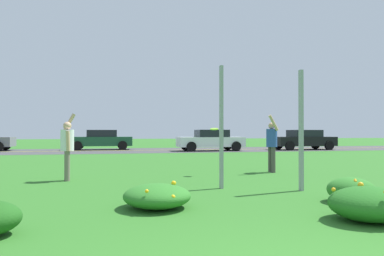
{
  "coord_description": "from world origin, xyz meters",
  "views": [
    {
      "loc": [
        -1.66,
        -1.9,
        1.26
      ],
      "look_at": [
        0.24,
        6.25,
        1.36
      ],
      "focal_mm": 34.06,
      "sensor_mm": 36.0,
      "label": 1
    }
  ],
  "objects_px": {
    "car_black_leftmost": "(303,140)",
    "sign_post_near_path": "(221,127)",
    "sign_post_by_roadside": "(301,130)",
    "person_catcher_blue_shirt": "(272,142)",
    "person_thrower_white_shirt": "(67,145)",
    "car_white_center_left": "(211,140)",
    "car_dark_green_center_right": "(101,140)",
    "frisbee_lime": "(214,129)"
  },
  "relations": [
    {
      "from": "car_black_leftmost",
      "to": "sign_post_near_path",
      "type": "bearing_deg",
      "value": -125.27
    },
    {
      "from": "sign_post_near_path",
      "to": "car_white_center_left",
      "type": "height_order",
      "value": "sign_post_near_path"
    },
    {
      "from": "person_thrower_white_shirt",
      "to": "car_dark_green_center_right",
      "type": "bearing_deg",
      "value": 88.17
    },
    {
      "from": "person_thrower_white_shirt",
      "to": "car_dark_green_center_right",
      "type": "distance_m",
      "value": 17.49
    },
    {
      "from": "frisbee_lime",
      "to": "car_dark_green_center_right",
      "type": "distance_m",
      "value": 17.51
    },
    {
      "from": "sign_post_by_roadside",
      "to": "car_black_leftmost",
      "type": "height_order",
      "value": "sign_post_by_roadside"
    },
    {
      "from": "person_thrower_white_shirt",
      "to": "person_catcher_blue_shirt",
      "type": "relative_size",
      "value": 0.98
    },
    {
      "from": "person_catcher_blue_shirt",
      "to": "car_black_leftmost",
      "type": "relative_size",
      "value": 0.4
    },
    {
      "from": "person_thrower_white_shirt",
      "to": "car_white_center_left",
      "type": "height_order",
      "value": "person_thrower_white_shirt"
    },
    {
      "from": "car_black_leftmost",
      "to": "car_white_center_left",
      "type": "xyz_separation_m",
      "value": [
        -7.08,
        0.0,
        0.0
      ]
    },
    {
      "from": "person_thrower_white_shirt",
      "to": "car_white_center_left",
      "type": "xyz_separation_m",
      "value": [
        7.96,
        14.1,
        -0.18
      ]
    },
    {
      "from": "person_thrower_white_shirt",
      "to": "frisbee_lime",
      "type": "height_order",
      "value": "person_thrower_white_shirt"
    },
    {
      "from": "sign_post_by_roadside",
      "to": "frisbee_lime",
      "type": "distance_m",
      "value": 3.36
    },
    {
      "from": "frisbee_lime",
      "to": "car_black_leftmost",
      "type": "xyz_separation_m",
      "value": [
        10.93,
        13.76,
        -0.62
      ]
    },
    {
      "from": "sign_post_by_roadside",
      "to": "person_catcher_blue_shirt",
      "type": "distance_m",
      "value": 3.64
    },
    {
      "from": "sign_post_near_path",
      "to": "frisbee_lime",
      "type": "height_order",
      "value": "sign_post_near_path"
    },
    {
      "from": "car_black_leftmost",
      "to": "car_dark_green_center_right",
      "type": "relative_size",
      "value": 1.0
    },
    {
      "from": "car_white_center_left",
      "to": "sign_post_by_roadside",
      "type": "bearing_deg",
      "value": -99.5
    },
    {
      "from": "person_catcher_blue_shirt",
      "to": "car_white_center_left",
      "type": "distance_m",
      "value": 13.6
    },
    {
      "from": "person_thrower_white_shirt",
      "to": "sign_post_near_path",
      "type": "bearing_deg",
      "value": -31.54
    },
    {
      "from": "car_black_leftmost",
      "to": "sign_post_by_roadside",
      "type": "bearing_deg",
      "value": -120.31
    },
    {
      "from": "person_thrower_white_shirt",
      "to": "car_dark_green_center_right",
      "type": "xyz_separation_m",
      "value": [
        0.56,
        17.48,
        -0.18
      ]
    },
    {
      "from": "car_black_leftmost",
      "to": "person_catcher_blue_shirt",
      "type": "bearing_deg",
      "value": -123.58
    },
    {
      "from": "person_catcher_blue_shirt",
      "to": "sign_post_by_roadside",
      "type": "bearing_deg",
      "value": -105.54
    },
    {
      "from": "sign_post_near_path",
      "to": "person_catcher_blue_shirt",
      "type": "distance_m",
      "value": 3.82
    },
    {
      "from": "car_white_center_left",
      "to": "car_dark_green_center_right",
      "type": "bearing_deg",
      "value": 155.49
    },
    {
      "from": "person_catcher_blue_shirt",
      "to": "car_dark_green_center_right",
      "type": "height_order",
      "value": "person_catcher_blue_shirt"
    },
    {
      "from": "frisbee_lime",
      "to": "car_white_center_left",
      "type": "relative_size",
      "value": 0.06
    },
    {
      "from": "sign_post_near_path",
      "to": "car_dark_green_center_right",
      "type": "distance_m",
      "value": 19.87
    },
    {
      "from": "sign_post_by_roadside",
      "to": "car_white_center_left",
      "type": "height_order",
      "value": "sign_post_by_roadside"
    },
    {
      "from": "person_thrower_white_shirt",
      "to": "sign_post_by_roadside",
      "type": "bearing_deg",
      "value": -29.21
    },
    {
      "from": "car_black_leftmost",
      "to": "car_dark_green_center_right",
      "type": "distance_m",
      "value": 14.86
    },
    {
      "from": "sign_post_by_roadside",
      "to": "car_black_leftmost",
      "type": "xyz_separation_m",
      "value": [
        9.92,
        16.96,
        -0.57
      ]
    },
    {
      "from": "frisbee_lime",
      "to": "car_white_center_left",
      "type": "xyz_separation_m",
      "value": [
        3.85,
        13.76,
        -0.62
      ]
    },
    {
      "from": "person_catcher_blue_shirt",
      "to": "frisbee_lime",
      "type": "bearing_deg",
      "value": -171.55
    },
    {
      "from": "person_thrower_white_shirt",
      "to": "car_white_center_left",
      "type": "relative_size",
      "value": 0.39
    },
    {
      "from": "sign_post_by_roadside",
      "to": "person_catcher_blue_shirt",
      "type": "xyz_separation_m",
      "value": [
        0.97,
        3.49,
        -0.36
      ]
    },
    {
      "from": "person_catcher_blue_shirt",
      "to": "frisbee_lime",
      "type": "xyz_separation_m",
      "value": [
        -1.98,
        -0.29,
        0.41
      ]
    },
    {
      "from": "sign_post_by_roadside",
      "to": "car_white_center_left",
      "type": "bearing_deg",
      "value": 80.5
    },
    {
      "from": "sign_post_by_roadside",
      "to": "car_dark_green_center_right",
      "type": "height_order",
      "value": "sign_post_by_roadside"
    },
    {
      "from": "sign_post_near_path",
      "to": "person_thrower_white_shirt",
      "type": "bearing_deg",
      "value": 148.46
    },
    {
      "from": "car_black_leftmost",
      "to": "car_white_center_left",
      "type": "distance_m",
      "value": 7.08
    }
  ]
}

